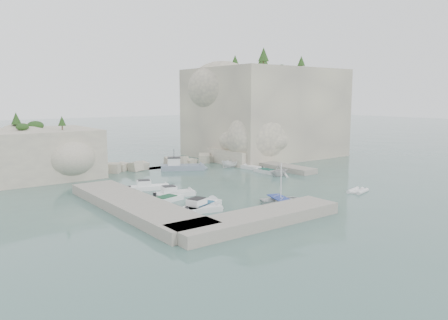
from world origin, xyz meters
TOP-DOWN VIEW (x-y plane):
  - ground at (0.00, 0.00)m, footprint 400.00×400.00m
  - cliff_east at (23.00, 23.00)m, footprint 26.00×22.00m
  - cliff_terrace at (13.00, 18.00)m, footprint 8.00×10.00m
  - outcrop_west at (-20.00, 25.00)m, footprint 16.00×14.00m
  - quay_west at (-17.00, -1.00)m, footprint 5.00×24.00m
  - quay_south at (-10.00, -12.50)m, footprint 18.00×4.00m
  - ledge_east at (13.50, 10.00)m, footprint 3.00×16.00m
  - breakwater at (-1.00, 22.00)m, footprint 28.00×3.00m
  - motorboat_a at (-10.92, 7.21)m, footprint 5.61×3.38m
  - motorboat_b at (-10.24, 2.19)m, footprint 5.42×2.71m
  - motorboat_c at (-12.40, 0.42)m, footprint 4.63×2.59m
  - motorboat_d at (-11.03, -4.61)m, footprint 6.16×3.77m
  - motorboat_e at (-11.42, -5.70)m, footprint 4.20×2.46m
  - rowboat at (-2.46, -7.77)m, footprint 5.44×4.61m
  - inflatable_dinghy at (8.87, -9.72)m, footprint 3.51×2.29m
  - tender_east_a at (9.01, 4.24)m, footprint 3.75×3.26m
  - tender_east_b at (9.26, 7.33)m, footprint 1.84×4.70m
  - tender_east_c at (9.81, 11.35)m, footprint 1.99×4.50m
  - tender_east_d at (8.56, 15.04)m, footprint 4.12×2.23m
  - work_boat at (0.40, 17.59)m, footprint 7.69×5.77m
  - rowboat_mast at (-2.46, -7.77)m, footprint 0.10×0.10m
  - vegetation at (17.83, 24.40)m, footprint 53.48×13.88m

SIDE VIEW (x-z plane):
  - ground at x=0.00m, z-range 0.00..0.00m
  - motorboat_a at x=-10.92m, z-range -0.70..0.70m
  - motorboat_b at x=-10.24m, z-range -0.70..0.70m
  - motorboat_c at x=-12.40m, z-range -0.35..0.35m
  - motorboat_d at x=-11.03m, z-range -0.70..0.70m
  - motorboat_e at x=-11.42m, z-range -0.35..0.35m
  - rowboat at x=-2.46m, z-range -0.48..0.48m
  - inflatable_dinghy at x=8.87m, z-range -0.22..0.22m
  - tender_east_a at x=9.01m, z-range -0.97..0.97m
  - tender_east_b at x=9.26m, z-range -0.35..0.35m
  - tender_east_c at x=9.81m, z-range -0.35..0.35m
  - tender_east_d at x=8.56m, z-range -0.75..0.75m
  - work_boat at x=0.40m, z-range -1.10..1.10m
  - ledge_east at x=13.50m, z-range 0.00..0.80m
  - quay_west at x=-17.00m, z-range 0.00..1.10m
  - quay_south at x=-10.00m, z-range 0.00..1.10m
  - breakwater at x=-1.00m, z-range 0.00..1.40m
  - cliff_terrace at x=13.00m, z-range 0.00..2.50m
  - rowboat_mast at x=-2.46m, z-range 0.48..4.68m
  - outcrop_west at x=-20.00m, z-range 0.00..7.00m
  - cliff_east at x=23.00m, z-range 0.00..17.00m
  - vegetation at x=17.83m, z-range 11.23..24.63m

